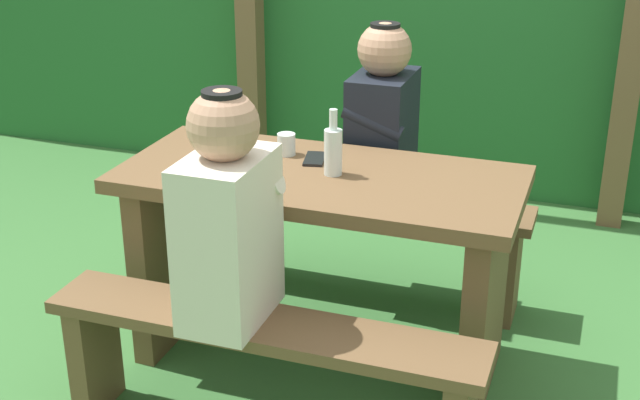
# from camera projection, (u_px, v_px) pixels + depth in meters

# --- Properties ---
(ground_plane) EXTENTS (12.00, 12.00, 0.00)m
(ground_plane) POSITION_uv_depth(u_px,v_px,m) (320.00, 356.00, 3.27)
(ground_plane) COLOR #396F35
(hedge_backdrop) EXTENTS (6.40, 0.67, 1.74)m
(hedge_backdrop) POSITION_uv_depth(u_px,v_px,m) (448.00, 22.00, 4.82)
(hedge_backdrop) COLOR #24632B
(hedge_backdrop) RESTS_ON ground_plane
(picnic_table) EXTENTS (1.40, 0.64, 0.75)m
(picnic_table) POSITION_uv_depth(u_px,v_px,m) (320.00, 235.00, 3.08)
(picnic_table) COLOR brown
(picnic_table) RESTS_ON ground_plane
(bench_near) EXTENTS (1.40, 0.24, 0.45)m
(bench_near) POSITION_uv_depth(u_px,v_px,m) (263.00, 357.00, 2.68)
(bench_near) COLOR brown
(bench_near) RESTS_ON ground_plane
(bench_far) EXTENTS (1.40, 0.24, 0.45)m
(bench_far) POSITION_uv_depth(u_px,v_px,m) (362.00, 224.00, 3.62)
(bench_far) COLOR brown
(bench_far) RESTS_ON ground_plane
(person_white_shirt) EXTENTS (0.25, 0.35, 0.72)m
(person_white_shirt) POSITION_uv_depth(u_px,v_px,m) (228.00, 217.00, 2.54)
(person_white_shirt) COLOR silver
(person_white_shirt) RESTS_ON bench_near
(person_black_coat) EXTENTS (0.25, 0.35, 0.72)m
(person_black_coat) POSITION_uv_depth(u_px,v_px,m) (382.00, 121.00, 3.41)
(person_black_coat) COLOR black
(person_black_coat) RESTS_ON bench_far
(drinking_glass) EXTENTS (0.07, 0.07, 0.08)m
(drinking_glass) POSITION_uv_depth(u_px,v_px,m) (286.00, 144.00, 3.14)
(drinking_glass) COLOR silver
(drinking_glass) RESTS_ON picnic_table
(bottle_left) EXTENTS (0.06, 0.06, 0.22)m
(bottle_left) POSITION_uv_depth(u_px,v_px,m) (236.00, 147.00, 2.97)
(bottle_left) COLOR silver
(bottle_left) RESTS_ON picnic_table
(bottle_right) EXTENTS (0.06, 0.06, 0.23)m
(bottle_right) POSITION_uv_depth(u_px,v_px,m) (333.00, 149.00, 2.94)
(bottle_right) COLOR silver
(bottle_right) RESTS_ON picnic_table
(cell_phone) EXTENTS (0.10, 0.15, 0.01)m
(cell_phone) POSITION_uv_depth(u_px,v_px,m) (315.00, 159.00, 3.10)
(cell_phone) COLOR black
(cell_phone) RESTS_ON picnic_table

